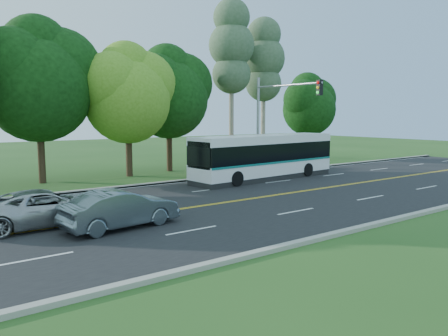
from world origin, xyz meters
TOP-DOWN VIEW (x-y plane):
  - ground at (0.00, 0.00)m, footprint 120.00×120.00m
  - road at (0.00, 0.00)m, footprint 60.00×14.00m
  - curb_north at (0.00, 7.15)m, footprint 60.00×0.30m
  - curb_south at (0.00, -7.15)m, footprint 60.00×0.30m
  - grass_verge at (0.00, 9.00)m, footprint 60.00×4.00m
  - lane_markings at (-0.09, 0.00)m, footprint 57.60×13.82m
  - tree_row at (-5.15, 12.13)m, footprint 44.70×9.10m
  - bougainvillea_hedge at (7.18, 8.15)m, footprint 9.50×2.25m
  - traffic_signal at (6.49, 5.40)m, footprint 0.42×6.10m
  - transit_bus at (5.09, 4.94)m, footprint 11.44×3.33m
  - sedan at (-7.97, -1.58)m, footprint 4.63×2.08m
  - suv at (-10.19, 0.50)m, footprint 5.11×2.39m

SIDE VIEW (x-z plane):
  - ground at x=0.00m, z-range 0.00..0.00m
  - road at x=0.00m, z-range 0.00..0.02m
  - lane_markings at x=-0.09m, z-range 0.02..0.02m
  - grass_verge at x=0.00m, z-range 0.00..0.10m
  - curb_north at x=0.00m, z-range 0.00..0.15m
  - curb_south at x=0.00m, z-range 0.00..0.15m
  - bougainvillea_hedge at x=7.18m, z-range -0.03..1.47m
  - suv at x=-10.19m, z-range 0.02..1.43m
  - sedan at x=-7.97m, z-range 0.02..1.50m
  - transit_bus at x=5.09m, z-range 0.01..2.96m
  - traffic_signal at x=6.49m, z-range 1.17..8.17m
  - tree_row at x=-5.15m, z-range -0.19..13.65m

